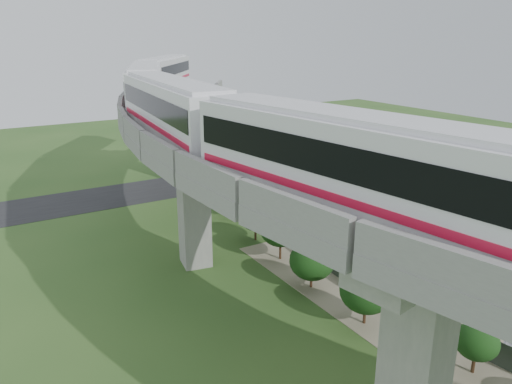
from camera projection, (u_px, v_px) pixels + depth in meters
ground at (257, 334)px, 28.75m from camera, size 160.00×160.00×0.00m
dirt_lot at (448, 288)px, 34.00m from camera, size 18.00×26.00×0.04m
asphalt_road at (112, 196)px, 53.25m from camera, size 60.00×8.00×0.03m
viaduct at (316, 174)px, 27.91m from camera, size 19.58×73.98×11.40m
metro_train at (187, 95)px, 36.39m from camera, size 18.27×59.84×3.64m
fence at (382, 282)px, 33.32m from camera, size 3.87×38.73×1.50m
tree_0 at (246, 178)px, 51.36m from camera, size 2.03×2.03×3.25m
tree_1 at (239, 194)px, 46.91m from camera, size 3.13×3.13×3.51m
tree_2 at (255, 218)px, 41.42m from camera, size 2.51×2.51×3.02m
tree_3 at (281, 229)px, 37.63m from camera, size 3.15×3.15×3.84m
tree_4 at (312, 261)px, 33.53m from camera, size 3.07×3.07×3.29m
tree_5 at (366, 291)px, 29.20m from camera, size 3.16×3.16×3.54m
tree_6 at (477, 342)px, 24.96m from camera, size 2.19×2.19×2.77m
car_dark at (450, 267)px, 35.66m from camera, size 4.58×2.66×1.25m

